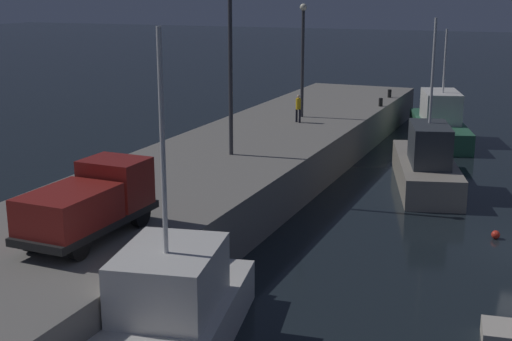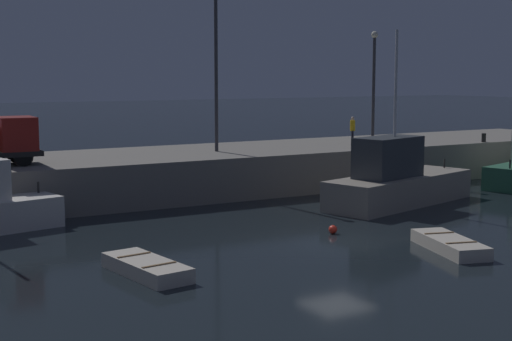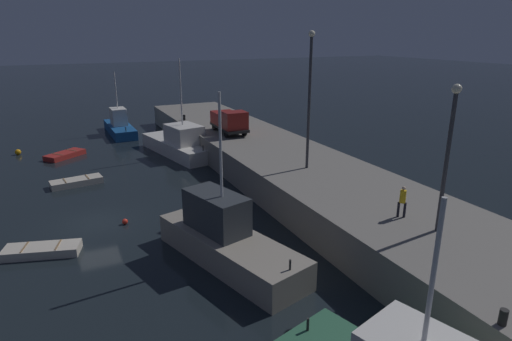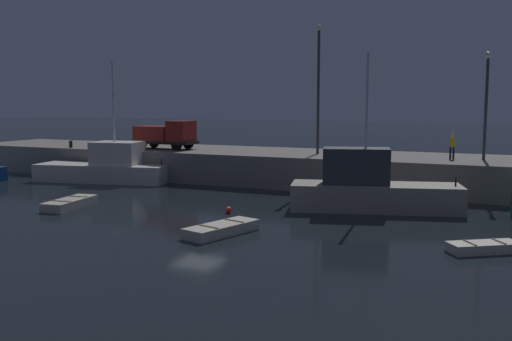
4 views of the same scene
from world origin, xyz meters
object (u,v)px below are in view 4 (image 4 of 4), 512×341
Objects in this scene: fishing_boat_white at (370,189)px; dockworker at (452,145)px; lamp_post_west at (318,81)px; utility_truck at (166,134)px; mooring_buoy_near at (228,210)px; rowboat_blue_far at (222,229)px; dinghy_red_small at (484,247)px; lamp_post_east at (486,96)px; dinghy_orange_near at (70,203)px; bollard_west at (71,144)px; fishing_boat_blue at (107,167)px.

fishing_boat_white reaches higher than dockworker.
lamp_post_west reaches higher than utility_truck.
mooring_buoy_near is at bearing -94.38° from lamp_post_west.
rowboat_blue_far is at bearing -50.33° from utility_truck.
mooring_buoy_near is (-13.35, 3.17, -0.02)m from dinghy_red_small.
rowboat_blue_far is at bearing -120.40° from lamp_post_east.
fishing_boat_white is at bearing 60.96° from rowboat_blue_far.
lamp_post_west reaches higher than dinghy_orange_near.
bollard_west is (-20.81, -2.91, -5.08)m from lamp_post_west.
utility_truck is (-13.76, 16.59, 3.25)m from rowboat_blue_far.
dinghy_red_small is 16.29m from dockworker.
fishing_boat_blue is 1.53× the size of lamp_post_east.
dockworker is (19.68, 14.81, 3.03)m from dinghy_orange_near.
utility_truck is (-24.16, -1.13, -2.99)m from lamp_post_east.
bollard_west reaches higher than dinghy_red_small.
mooring_buoy_near is 0.05× the size of lamp_post_east.
fishing_boat_white is (21.39, -3.62, 0.13)m from fishing_boat_blue.
fishing_boat_white is 2.47× the size of dinghy_orange_near.
lamp_post_west reaches higher than mooring_buoy_near.
rowboat_blue_far is 2.42× the size of dockworker.
fishing_boat_blue is 1.10× the size of fishing_boat_white.
lamp_post_east reaches higher than fishing_boat_white.
rowboat_blue_far is at bearing -66.60° from mooring_buoy_near.
mooring_buoy_near is (14.44, -7.74, -0.91)m from fishing_boat_blue.
bollard_west is at bearing -172.04° from lamp_post_west.
bollard_west is at bearing -165.51° from utility_truck.
fishing_boat_white is at bearing 21.51° from dinghy_orange_near.
mooring_buoy_near is at bearing 166.64° from dinghy_red_small.
lamp_post_east is 12.04× the size of bollard_west.
mooring_buoy_near is at bearing -28.19° from fishing_boat_blue.
mooring_buoy_near is at bearing -149.29° from fishing_boat_white.
dinghy_orange_near is 27.22m from lamp_post_east.
lamp_post_east reaches higher than fishing_boat_blue.
rowboat_blue_far is 18.96m from lamp_post_west.
bollard_west reaches higher than mooring_buoy_near.
dockworker is at bearing 36.95° from dinghy_orange_near.
fishing_boat_blue is 21.69m from fishing_boat_white.
fishing_boat_blue is 11.30m from dinghy_orange_near.
dinghy_red_small is 21.47m from lamp_post_west.
dinghy_red_small is 11.42m from rowboat_blue_far.
dockworker is (-2.89, 15.73, 3.07)m from dinghy_red_small.
fishing_boat_blue is 5.96m from bollard_west.
lamp_post_west is (-5.97, 8.57, 6.46)m from fishing_boat_white.
utility_truck reaches higher than mooring_buoy_near.
mooring_buoy_near is at bearing -26.26° from bollard_west.
fishing_boat_blue reaches higher than rowboat_blue_far.
dinghy_red_small is at bearing -86.78° from lamp_post_east.
lamp_post_west is (-12.38, 15.87, 7.48)m from dinghy_red_small.
lamp_post_west is 1.76× the size of utility_truck.
rowboat_blue_far is 11.43× the size of mooring_buoy_near.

